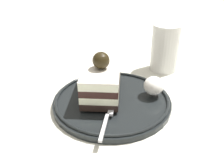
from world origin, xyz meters
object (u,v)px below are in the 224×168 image
object	(u,v)px
cake_slice	(102,80)
fork	(106,118)
drink_glass_far	(165,49)
whipped_cream_dollop	(154,86)
dessert_plate	(112,101)

from	to	relation	value
cake_slice	fork	xyz separation A→B (m)	(-0.00, 0.09, -0.03)
cake_slice	drink_glass_far	distance (m)	0.21
cake_slice	whipped_cream_dollop	size ratio (longest dim) A/B	3.42
cake_slice	dessert_plate	bearing A→B (deg)	141.93
dessert_plate	whipped_cream_dollop	bearing A→B (deg)	-175.03
whipped_cream_dollop	drink_glass_far	xyz separation A→B (m)	(-0.06, -0.14, 0.02)
cake_slice	fork	world-z (taller)	cake_slice
whipped_cream_dollop	drink_glass_far	distance (m)	0.15
cake_slice	drink_glass_far	xyz separation A→B (m)	(-0.16, -0.13, 0.01)
dessert_plate	fork	bearing A→B (deg)	78.16
dessert_plate	cake_slice	size ratio (longest dim) A/B	1.72
dessert_plate	drink_glass_far	size ratio (longest dim) A/B	2.01
whipped_cream_dollop	fork	world-z (taller)	whipped_cream_dollop
cake_slice	whipped_cream_dollop	world-z (taller)	cake_slice
drink_glass_far	cake_slice	bearing A→B (deg)	39.58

